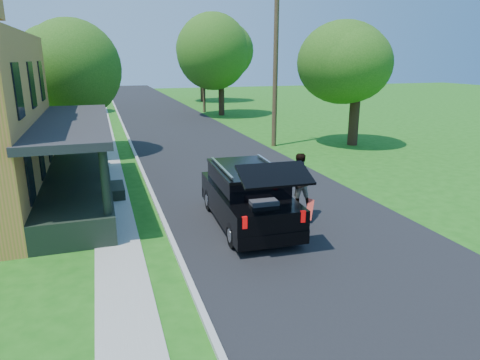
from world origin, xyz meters
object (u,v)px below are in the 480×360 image
object	(u,v)px
utility_pole_near	(276,51)
skateboarder	(298,180)
black_suv	(248,196)
tree_right_near	(358,51)

from	to	relation	value
utility_pole_near	skateboarder	bearing A→B (deg)	-90.93
black_suv	tree_right_near	distance (m)	15.95
black_suv	utility_pole_near	distance (m)	14.18
black_suv	tree_right_near	size ratio (longest dim) A/B	0.64
black_suv	utility_pole_near	xyz separation A→B (m)	(5.90, 11.98, 4.77)
skateboarder	tree_right_near	size ratio (longest dim) A/B	0.21
tree_right_near	utility_pole_near	size ratio (longest dim) A/B	0.78
utility_pole_near	black_suv	bearing A→B (deg)	-98.25
tree_right_near	utility_pole_near	bearing A→B (deg)	166.21
black_suv	utility_pole_near	bearing A→B (deg)	66.17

